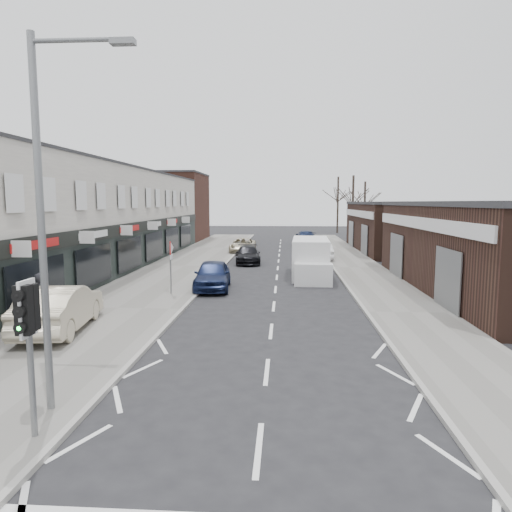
% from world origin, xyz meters
% --- Properties ---
extents(ground, '(160.00, 160.00, 0.00)m').
position_xyz_m(ground, '(0.00, 0.00, 0.00)').
color(ground, black).
rests_on(ground, ground).
extents(pavement_left, '(5.50, 64.00, 0.12)m').
position_xyz_m(pavement_left, '(-6.75, 22.00, 0.06)').
color(pavement_left, slate).
rests_on(pavement_left, ground).
extents(pavement_right, '(3.50, 64.00, 0.12)m').
position_xyz_m(pavement_right, '(5.75, 22.00, 0.06)').
color(pavement_right, slate).
rests_on(pavement_right, ground).
extents(shop_terrace_left, '(8.00, 41.00, 7.10)m').
position_xyz_m(shop_terrace_left, '(-13.50, 19.50, 3.55)').
color(shop_terrace_left, silver).
rests_on(shop_terrace_left, ground).
extents(brick_block_far, '(8.00, 10.00, 8.00)m').
position_xyz_m(brick_block_far, '(-13.50, 45.00, 4.00)').
color(brick_block_far, '#4C2920').
rests_on(brick_block_far, ground).
extents(right_unit_far, '(10.00, 16.00, 4.50)m').
position_xyz_m(right_unit_far, '(12.50, 34.00, 2.25)').
color(right_unit_far, '#352018').
rests_on(right_unit_far, ground).
extents(tree_far_a, '(3.60, 3.60, 8.00)m').
position_xyz_m(tree_far_a, '(9.00, 48.00, 0.00)').
color(tree_far_a, '#382D26').
rests_on(tree_far_a, ground).
extents(tree_far_b, '(3.60, 3.60, 7.50)m').
position_xyz_m(tree_far_b, '(11.50, 54.00, 0.00)').
color(tree_far_b, '#382D26').
rests_on(tree_far_b, ground).
extents(tree_far_c, '(3.60, 3.60, 8.50)m').
position_xyz_m(tree_far_c, '(8.50, 60.00, 0.00)').
color(tree_far_c, '#382D26').
rests_on(tree_far_c, ground).
extents(traffic_light, '(0.28, 0.60, 3.10)m').
position_xyz_m(traffic_light, '(-4.40, -2.02, 2.41)').
color(traffic_light, slate).
rests_on(traffic_light, pavement_left).
extents(street_lamp, '(2.23, 0.22, 8.00)m').
position_xyz_m(street_lamp, '(-4.53, -0.80, 4.62)').
color(street_lamp, slate).
rests_on(street_lamp, pavement_left).
extents(warning_sign, '(0.12, 0.80, 2.70)m').
position_xyz_m(warning_sign, '(-5.16, 12.00, 2.20)').
color(warning_sign, slate).
rests_on(warning_sign, pavement_left).
extents(white_van, '(2.40, 6.28, 2.42)m').
position_xyz_m(white_van, '(2.09, 18.09, 1.14)').
color(white_van, silver).
rests_on(white_van, ground).
extents(sedan_on_pavement, '(2.39, 5.17, 1.64)m').
position_xyz_m(sedan_on_pavement, '(-7.50, 5.24, 0.94)').
color(sedan_on_pavement, beige).
rests_on(sedan_on_pavement, pavement_left).
extents(pedestrian, '(0.75, 0.54, 1.95)m').
position_xyz_m(pedestrian, '(-8.65, 6.05, 1.09)').
color(pedestrian, black).
rests_on(pedestrian, pavement_left).
extents(parked_car_left_a, '(2.17, 4.67, 1.55)m').
position_xyz_m(parked_car_left_a, '(-3.40, 13.92, 0.78)').
color(parked_car_left_a, '#152044').
rests_on(parked_car_left_a, ground).
extents(parked_car_left_b, '(2.24, 4.68, 1.32)m').
position_xyz_m(parked_car_left_b, '(-2.33, 24.50, 0.66)').
color(parked_car_left_b, black).
rests_on(parked_car_left_b, ground).
extents(parked_car_left_c, '(2.24, 4.85, 1.35)m').
position_xyz_m(parked_car_left_c, '(-3.40, 31.84, 0.67)').
color(parked_car_left_c, '#C0B59A').
rests_on(parked_car_left_c, ground).
extents(parked_car_right_a, '(1.60, 4.08, 1.32)m').
position_xyz_m(parked_car_right_a, '(3.50, 26.83, 0.66)').
color(parked_car_right_a, silver).
rests_on(parked_car_right_a, ground).
extents(parked_car_right_b, '(1.85, 4.49, 1.52)m').
position_xyz_m(parked_car_right_b, '(3.50, 28.63, 0.76)').
color(parked_car_right_b, black).
rests_on(parked_car_right_b, ground).
extents(parked_car_right_c, '(2.23, 5.24, 1.51)m').
position_xyz_m(parked_car_right_c, '(2.83, 41.31, 0.75)').
color(parked_car_right_c, '#131E3D').
rests_on(parked_car_right_c, ground).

